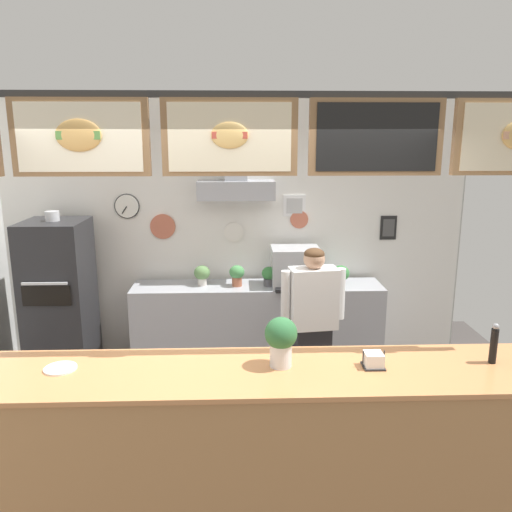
% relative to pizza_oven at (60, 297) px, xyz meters
% --- Properties ---
extents(ground_plane, '(6.23, 6.23, 0.00)m').
position_rel_pizza_oven_xyz_m(ground_plane, '(1.83, -1.82, -0.81)').
color(ground_plane, '#3F3A38').
extents(back_wall_assembly, '(5.19, 2.74, 2.89)m').
position_rel_pizza_oven_xyz_m(back_wall_assembly, '(1.83, 0.38, 0.72)').
color(back_wall_assembly, '#9E9E99').
rests_on(back_wall_assembly, ground_plane).
extents(service_counter, '(4.02, 0.70, 1.08)m').
position_rel_pizza_oven_xyz_m(service_counter, '(1.83, -2.34, -0.28)').
color(service_counter, '#B77F4C').
rests_on(service_counter, ground_plane).
extents(back_prep_counter, '(2.71, 0.52, 0.88)m').
position_rel_pizza_oven_xyz_m(back_prep_counter, '(2.08, 0.14, -0.38)').
color(back_prep_counter, '#A3A5AD').
rests_on(back_prep_counter, ground_plane).
extents(pizza_oven, '(0.62, 0.73, 1.72)m').
position_rel_pizza_oven_xyz_m(pizza_oven, '(0.00, 0.00, 0.00)').
color(pizza_oven, '#232326').
rests_on(pizza_oven, ground_plane).
extents(shop_worker, '(0.56, 0.27, 1.55)m').
position_rel_pizza_oven_xyz_m(shop_worker, '(2.51, -1.05, 0.02)').
color(shop_worker, '#232328').
rests_on(shop_worker, ground_plane).
extents(espresso_machine, '(0.51, 0.49, 0.42)m').
position_rel_pizza_oven_xyz_m(espresso_machine, '(2.49, 0.12, 0.27)').
color(espresso_machine, '#B7BABF').
rests_on(espresso_machine, back_prep_counter).
extents(potted_sage, '(0.16, 0.16, 0.23)m').
position_rel_pizza_oven_xyz_m(potted_sage, '(1.86, 0.12, 0.20)').
color(potted_sage, '#9E563D').
rests_on(potted_sage, back_prep_counter).
extents(potted_rosemary, '(0.19, 0.19, 0.22)m').
position_rel_pizza_oven_xyz_m(potted_rosemary, '(2.98, 0.11, 0.19)').
color(potted_rosemary, '#4C4C51').
rests_on(potted_rosemary, back_prep_counter).
extents(potted_thyme, '(0.16, 0.16, 0.21)m').
position_rel_pizza_oven_xyz_m(potted_thyme, '(2.21, 0.11, 0.18)').
color(potted_thyme, '#4C4C51').
rests_on(potted_thyme, back_prep_counter).
extents(potted_oregano, '(0.17, 0.17, 0.22)m').
position_rel_pizza_oven_xyz_m(potted_oregano, '(1.48, 0.16, 0.20)').
color(potted_oregano, beige).
rests_on(potted_oregano, back_prep_counter).
extents(napkin_holder, '(0.14, 0.13, 0.11)m').
position_rel_pizza_oven_xyz_m(napkin_holder, '(2.69, -2.32, 0.31)').
color(napkin_holder, '#262628').
rests_on(napkin_holder, service_counter).
extents(pepper_grinder, '(0.05, 0.05, 0.26)m').
position_rel_pizza_oven_xyz_m(pepper_grinder, '(3.45, -2.29, 0.39)').
color(pepper_grinder, black).
rests_on(pepper_grinder, service_counter).
extents(condiment_plate, '(0.20, 0.20, 0.01)m').
position_rel_pizza_oven_xyz_m(condiment_plate, '(0.79, -2.28, 0.27)').
color(condiment_plate, white).
rests_on(condiment_plate, service_counter).
extents(basil_vase, '(0.20, 0.20, 0.31)m').
position_rel_pizza_oven_xyz_m(basil_vase, '(2.13, -2.28, 0.43)').
color(basil_vase, silver).
rests_on(basil_vase, service_counter).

